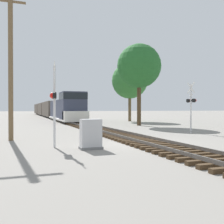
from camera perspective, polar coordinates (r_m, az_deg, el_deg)
ground_plane at (r=14.95m, az=7.20°, el=-6.78°), size 400.00×400.00×0.00m
rail_track_bed at (r=14.93m, az=7.20°, el=-6.26°), size 2.60×160.00×0.31m
freight_train at (r=66.54m, az=-13.73°, el=0.60°), size 3.14×70.51×4.14m
crossing_signal_near at (r=13.43m, az=-12.56°, el=2.98°), size 0.40×1.01×4.30m
crossing_signal_far at (r=22.00m, az=16.85°, el=1.88°), size 0.35×1.00×4.11m
relay_cabinet at (r=12.71m, az=-4.64°, el=-4.87°), size 1.08×0.67×1.44m
utility_pole at (r=17.34m, az=-21.20°, el=9.70°), size 1.80×0.29×9.08m
tree_far_right at (r=30.98m, az=5.91°, el=9.88°), size 5.11×5.11×9.47m
tree_mid_background at (r=40.97m, az=3.88°, el=6.78°), size 5.57×5.57×9.08m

